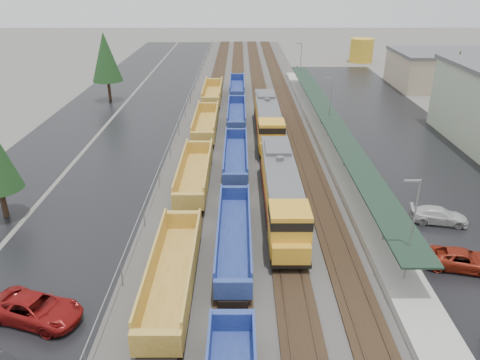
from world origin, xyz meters
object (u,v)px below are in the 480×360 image
(parked_car_east_b, at_px, (463,260))
(well_string_yellow, at_px, (186,215))
(well_string_blue, at_px, (235,190))
(locomotive_lead, at_px, (281,192))
(storage_tank, at_px, (361,50))
(locomotive_trail, at_px, (268,120))
(parked_car_west_c, at_px, (36,309))
(parked_car_east_c, at_px, (439,216))

(parked_car_east_b, bearing_deg, well_string_yellow, 88.01)
(well_string_blue, bearing_deg, parked_car_east_b, -33.46)
(locomotive_lead, bearing_deg, storage_tank, 71.83)
(locomotive_trail, relative_size, parked_car_east_b, 3.83)
(parked_car_west_c, bearing_deg, locomotive_trail, -7.13)
(well_string_blue, distance_m, parked_car_east_b, 19.70)
(locomotive_trail, bearing_deg, well_string_blue, -102.48)
(locomotive_trail, relative_size, well_string_yellow, 0.20)
(locomotive_lead, relative_size, storage_tank, 3.61)
(locomotive_lead, relative_size, parked_car_east_b, 3.83)
(well_string_yellow, bearing_deg, parked_car_west_c, -125.46)
(locomotive_lead, bearing_deg, well_string_yellow, -165.18)
(parked_car_west_c, bearing_deg, locomotive_lead, -32.27)
(storage_tank, bearing_deg, well_string_blue, -111.60)
(parked_car_west_c, bearing_deg, parked_car_east_b, -61.28)
(storage_tank, xyz_separation_m, parked_car_west_c, (-41.04, -89.61, -1.87))
(well_string_blue, relative_size, storage_tank, 18.28)
(parked_car_west_c, distance_m, parked_car_east_b, 28.98)
(locomotive_trail, distance_m, parked_car_east_c, 25.99)
(storage_tank, bearing_deg, locomotive_trail, -114.37)
(well_string_yellow, bearing_deg, locomotive_lead, 14.82)
(locomotive_lead, xyz_separation_m, parked_car_east_b, (12.43, -7.93, -1.64))
(parked_car_east_c, bearing_deg, well_string_yellow, 104.48)
(locomotive_lead, distance_m, parked_car_east_c, 13.48)
(locomotive_trail, xyz_separation_m, well_string_yellow, (-8.00, -23.12, -1.12))
(locomotive_trail, bearing_deg, parked_car_west_c, -114.99)
(well_string_blue, height_order, parked_car_east_b, well_string_blue)
(locomotive_lead, height_order, well_string_yellow, locomotive_lead)
(well_string_blue, bearing_deg, storage_tank, 68.40)
(locomotive_lead, relative_size, parked_car_east_c, 4.11)
(locomotive_trail, relative_size, parked_car_east_c, 4.11)
(locomotive_trail, relative_size, storage_tank, 3.61)
(well_string_yellow, distance_m, parked_car_west_c, 13.84)
(well_string_yellow, xyz_separation_m, storage_tank, (33.02, 78.34, 1.46))
(parked_car_west_c, relative_size, parked_car_east_c, 1.24)
(locomotive_trail, height_order, parked_car_west_c, locomotive_trail)
(locomotive_lead, height_order, well_string_blue, locomotive_lead)
(well_string_blue, relative_size, parked_car_east_b, 19.38)
(locomotive_trail, bearing_deg, parked_car_east_c, -59.11)
(well_string_yellow, bearing_deg, storage_tank, 67.15)
(locomotive_lead, bearing_deg, parked_car_east_c, -5.38)
(locomotive_trail, distance_m, parked_car_east_b, 31.53)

